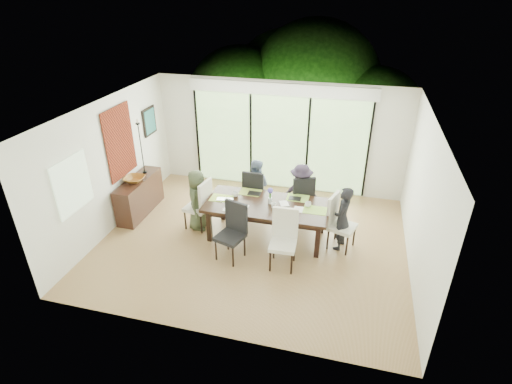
% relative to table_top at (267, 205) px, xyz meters
% --- Properties ---
extents(floor, '(6.00, 5.00, 0.01)m').
position_rel_table_top_xyz_m(floor, '(-0.23, -0.24, -0.74)').
color(floor, brown).
rests_on(floor, ground).
extents(ceiling, '(6.00, 5.00, 0.01)m').
position_rel_table_top_xyz_m(ceiling, '(-0.23, -0.24, 1.97)').
color(ceiling, white).
rests_on(ceiling, wall_back).
extents(wall_back, '(6.00, 0.02, 2.70)m').
position_rel_table_top_xyz_m(wall_back, '(-0.23, 2.27, 0.61)').
color(wall_back, silver).
rests_on(wall_back, floor).
extents(wall_front, '(6.00, 0.02, 2.70)m').
position_rel_table_top_xyz_m(wall_front, '(-0.23, -2.75, 0.61)').
color(wall_front, beige).
rests_on(wall_front, floor).
extents(wall_left, '(0.02, 5.00, 2.70)m').
position_rel_table_top_xyz_m(wall_left, '(-3.24, -0.24, 0.61)').
color(wall_left, silver).
rests_on(wall_left, floor).
extents(wall_right, '(0.02, 5.00, 2.70)m').
position_rel_table_top_xyz_m(wall_right, '(2.78, -0.24, 0.61)').
color(wall_right, silver).
rests_on(wall_right, floor).
extents(glass_doors, '(4.20, 0.02, 2.30)m').
position_rel_table_top_xyz_m(glass_doors, '(-0.23, 2.23, 0.46)').
color(glass_doors, '#598C3F').
rests_on(glass_doors, wall_back).
extents(blinds_header, '(4.40, 0.06, 0.28)m').
position_rel_table_top_xyz_m(blinds_header, '(-0.23, 2.22, 1.76)').
color(blinds_header, white).
rests_on(blinds_header, wall_back).
extents(mullion_a, '(0.05, 0.04, 2.30)m').
position_rel_table_top_xyz_m(mullion_a, '(-2.33, 2.22, 0.46)').
color(mullion_a, black).
rests_on(mullion_a, wall_back).
extents(mullion_b, '(0.05, 0.04, 2.30)m').
position_rel_table_top_xyz_m(mullion_b, '(-0.93, 2.22, 0.46)').
color(mullion_b, black).
rests_on(mullion_b, wall_back).
extents(mullion_c, '(0.05, 0.04, 2.30)m').
position_rel_table_top_xyz_m(mullion_c, '(0.47, 2.22, 0.46)').
color(mullion_c, black).
rests_on(mullion_c, wall_back).
extents(mullion_d, '(0.05, 0.04, 2.30)m').
position_rel_table_top_xyz_m(mullion_d, '(1.87, 2.22, 0.46)').
color(mullion_d, black).
rests_on(mullion_d, wall_back).
extents(side_window, '(0.02, 0.90, 1.00)m').
position_rel_table_top_xyz_m(side_window, '(-3.20, -1.44, 0.76)').
color(side_window, '#8CAD7F').
rests_on(side_window, wall_left).
extents(deck, '(6.00, 1.80, 0.10)m').
position_rel_table_top_xyz_m(deck, '(-0.23, 3.16, -0.79)').
color(deck, '#513223').
rests_on(deck, ground).
extents(rail_top, '(6.00, 0.08, 0.06)m').
position_rel_table_top_xyz_m(rail_top, '(-0.23, 3.96, -0.19)').
color(rail_top, '#4F2F22').
rests_on(rail_top, deck).
extents(foliage_left, '(3.20, 3.20, 3.20)m').
position_rel_table_top_xyz_m(foliage_left, '(-2.03, 4.96, 0.70)').
color(foliage_left, '#14380F').
rests_on(foliage_left, ground).
extents(foliage_mid, '(4.00, 4.00, 4.00)m').
position_rel_table_top_xyz_m(foliage_mid, '(0.17, 5.56, 1.06)').
color(foliage_mid, '#14380F').
rests_on(foliage_mid, ground).
extents(foliage_right, '(2.80, 2.80, 2.80)m').
position_rel_table_top_xyz_m(foliage_right, '(1.97, 4.76, 0.52)').
color(foliage_right, '#14380F').
rests_on(foliage_right, ground).
extents(foliage_far, '(3.60, 3.60, 3.60)m').
position_rel_table_top_xyz_m(foliage_far, '(-0.83, 6.26, 0.88)').
color(foliage_far, '#14380F').
rests_on(foliage_far, ground).
extents(table_top, '(2.45, 1.12, 0.06)m').
position_rel_table_top_xyz_m(table_top, '(0.00, 0.00, 0.00)').
color(table_top, black).
rests_on(table_top, floor).
extents(table_apron, '(2.25, 0.92, 0.10)m').
position_rel_table_top_xyz_m(table_apron, '(0.00, -0.00, -0.09)').
color(table_apron, black).
rests_on(table_apron, floor).
extents(table_leg_fl, '(0.09, 0.09, 0.70)m').
position_rel_table_top_xyz_m(table_leg_fl, '(-1.08, -0.43, -0.38)').
color(table_leg_fl, black).
rests_on(table_leg_fl, floor).
extents(table_leg_fr, '(0.09, 0.09, 0.70)m').
position_rel_table_top_xyz_m(table_leg_fr, '(1.08, -0.43, -0.38)').
color(table_leg_fr, black).
rests_on(table_leg_fr, floor).
extents(table_leg_bl, '(0.09, 0.09, 0.70)m').
position_rel_table_top_xyz_m(table_leg_bl, '(-1.08, 0.43, -0.38)').
color(table_leg_bl, black).
rests_on(table_leg_bl, floor).
extents(table_leg_br, '(0.09, 0.09, 0.70)m').
position_rel_table_top_xyz_m(table_leg_br, '(1.08, 0.43, -0.38)').
color(table_leg_br, black).
rests_on(table_leg_br, floor).
extents(chair_left_end, '(0.54, 0.54, 1.12)m').
position_rel_table_top_xyz_m(chair_left_end, '(-1.50, -0.00, -0.17)').
color(chair_left_end, silver).
rests_on(chair_left_end, floor).
extents(chair_right_end, '(0.59, 0.59, 1.12)m').
position_rel_table_top_xyz_m(chair_right_end, '(1.50, -0.00, -0.17)').
color(chair_right_end, white).
rests_on(chair_right_end, floor).
extents(chair_far_left, '(0.48, 0.48, 1.12)m').
position_rel_table_top_xyz_m(chair_far_left, '(-0.45, 0.85, -0.17)').
color(chair_far_left, black).
rests_on(chair_far_left, floor).
extents(chair_far_right, '(0.62, 0.62, 1.12)m').
position_rel_table_top_xyz_m(chair_far_right, '(0.55, 0.85, -0.17)').
color(chair_far_right, black).
rests_on(chair_far_right, floor).
extents(chair_near_left, '(0.59, 0.59, 1.12)m').
position_rel_table_top_xyz_m(chair_near_left, '(-0.50, -0.87, -0.17)').
color(chair_near_left, black).
rests_on(chair_near_left, floor).
extents(chair_near_right, '(0.49, 0.49, 1.12)m').
position_rel_table_top_xyz_m(chair_near_right, '(0.50, -0.87, -0.17)').
color(chair_near_right, white).
rests_on(chair_near_right, floor).
extents(person_left_end, '(0.40, 0.62, 1.32)m').
position_rel_table_top_xyz_m(person_left_end, '(-1.48, -0.00, -0.08)').
color(person_left_end, '#3E4930').
rests_on(person_left_end, floor).
extents(person_right_end, '(0.52, 0.69, 1.32)m').
position_rel_table_top_xyz_m(person_right_end, '(1.48, -0.00, -0.08)').
color(person_right_end, black).
rests_on(person_right_end, floor).
extents(person_far_left, '(0.62, 0.39, 1.32)m').
position_rel_table_top_xyz_m(person_far_left, '(-0.45, 0.83, -0.08)').
color(person_far_left, slate).
rests_on(person_far_left, floor).
extents(person_far_right, '(0.65, 0.45, 1.32)m').
position_rel_table_top_xyz_m(person_far_right, '(0.55, 0.83, -0.08)').
color(person_far_right, '#292030').
rests_on(person_far_right, floor).
extents(placemat_left, '(0.45, 0.33, 0.01)m').
position_rel_table_top_xyz_m(placemat_left, '(-0.95, -0.00, 0.03)').
color(placemat_left, '#9EBC43').
rests_on(placemat_left, table_top).
extents(placemat_right, '(0.45, 0.33, 0.01)m').
position_rel_table_top_xyz_m(placemat_right, '(0.95, -0.00, 0.03)').
color(placemat_right, '#89B540').
rests_on(placemat_right, table_top).
extents(placemat_far_l, '(0.45, 0.33, 0.01)m').
position_rel_table_top_xyz_m(placemat_far_l, '(-0.45, 0.40, 0.03)').
color(placemat_far_l, '#8FA33A').
rests_on(placemat_far_l, table_top).
extents(placemat_far_r, '(0.45, 0.33, 0.01)m').
position_rel_table_top_xyz_m(placemat_far_r, '(0.55, 0.40, 0.03)').
color(placemat_far_r, '#84AD3E').
rests_on(placemat_far_r, table_top).
extents(placemat_paper, '(0.45, 0.33, 0.01)m').
position_rel_table_top_xyz_m(placemat_paper, '(-0.55, -0.30, 0.03)').
color(placemat_paper, white).
rests_on(placemat_paper, table_top).
extents(tablet_far_l, '(0.27, 0.18, 0.01)m').
position_rel_table_top_xyz_m(tablet_far_l, '(-0.35, 0.35, 0.04)').
color(tablet_far_l, black).
rests_on(tablet_far_l, table_top).
extents(tablet_far_r, '(0.25, 0.17, 0.01)m').
position_rel_table_top_xyz_m(tablet_far_r, '(0.50, 0.35, 0.04)').
color(tablet_far_r, black).
rests_on(tablet_far_r, table_top).
extents(papers, '(0.31, 0.22, 0.00)m').
position_rel_table_top_xyz_m(papers, '(0.70, -0.05, 0.03)').
color(papers, white).
rests_on(papers, table_top).
extents(platter_base, '(0.27, 0.27, 0.02)m').
position_rel_table_top_xyz_m(platter_base, '(-0.55, -0.30, 0.05)').
color(platter_base, white).
rests_on(platter_base, table_top).
extents(platter_snacks, '(0.20, 0.20, 0.01)m').
position_rel_table_top_xyz_m(platter_snacks, '(-0.55, -0.30, 0.07)').
color(platter_snacks, orange).
rests_on(platter_snacks, table_top).
extents(vase, '(0.08, 0.08, 0.12)m').
position_rel_table_top_xyz_m(vase, '(0.05, 0.05, 0.09)').
color(vase, silver).
rests_on(vase, table_top).
extents(hyacinth_stems, '(0.04, 0.04, 0.16)m').
position_rel_table_top_xyz_m(hyacinth_stems, '(0.05, 0.05, 0.21)').
color(hyacinth_stems, '#337226').
rests_on(hyacinth_stems, table_top).
extents(hyacinth_blooms, '(0.11, 0.11, 0.11)m').
position_rel_table_top_xyz_m(hyacinth_blooms, '(0.05, 0.05, 0.32)').
color(hyacinth_blooms, '#5F51CC').
rests_on(hyacinth_blooms, table_top).
extents(laptop, '(0.36, 0.26, 0.03)m').
position_rel_table_top_xyz_m(laptop, '(-0.85, -0.10, 0.04)').
color(laptop, silver).
rests_on(laptop, table_top).
extents(cup_a, '(0.16, 0.16, 0.10)m').
position_rel_table_top_xyz_m(cup_a, '(-0.70, 0.15, 0.08)').
color(cup_a, white).
rests_on(cup_a, table_top).
extents(cup_b, '(0.14, 0.14, 0.09)m').
position_rel_table_top_xyz_m(cup_b, '(0.15, -0.10, 0.08)').
color(cup_b, white).
rests_on(cup_b, table_top).
extents(cup_c, '(0.18, 0.18, 0.10)m').
position_rel_table_top_xyz_m(cup_c, '(0.80, 0.10, 0.08)').
color(cup_c, white).
rests_on(cup_c, table_top).
extents(book, '(0.24, 0.28, 0.02)m').
position_rel_table_top_xyz_m(book, '(0.25, 0.05, 0.04)').
color(book, white).
rests_on(book, table_top).
extents(sideboard, '(0.41, 1.46, 0.82)m').
position_rel_table_top_xyz_m(sideboard, '(-2.99, 0.25, -0.32)').
color(sideboard, black).
rests_on(sideboard, floor).
extents(bowl, '(0.44, 0.44, 0.11)m').
position_rel_table_top_xyz_m(bowl, '(-2.99, 0.15, 0.14)').
color(bowl, brown).
rests_on(bowl, sideboard).
extents(candlestick_base, '(0.09, 0.09, 0.04)m').
position_rel_table_top_xyz_m(candlestick_base, '(-2.99, 0.60, 0.11)').
color(candlestick_base, black).
rests_on(candlestick_base, sideboard).
extents(candlestick_shaft, '(0.02, 0.02, 1.14)m').
position_rel_table_top_xyz_m(candlestick_shaft, '(-2.99, 0.60, 0.68)').
color(candlestick_shaft, black).
rests_on(candlestick_shaft, sideboard).
extents(candlestick_pan, '(0.09, 0.09, 0.03)m').
position_rel_table_top_xyz_m(candlestick_pan, '(-2.99, 0.60, 1.25)').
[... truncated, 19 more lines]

